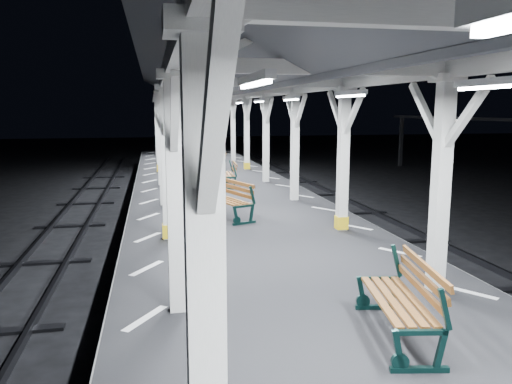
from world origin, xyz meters
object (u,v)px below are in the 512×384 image
object	(u,v)px
bench_near	(406,298)
bench_far	(229,173)
bench_mid	(231,198)
bench_extra	(219,160)

from	to	relation	value
bench_near	bench_far	world-z (taller)	bench_near
bench_mid	bench_extra	size ratio (longest dim) A/B	1.21
bench_near	bench_far	distance (m)	12.59
bench_mid	bench_far	xyz separation A→B (m)	(0.77, 5.31, -0.03)
bench_near	bench_mid	bearing A→B (deg)	108.69
bench_mid	bench_extra	xyz separation A→B (m)	(1.08, 10.60, -0.07)
bench_mid	bench_extra	distance (m)	10.65
bench_far	bench_near	bearing A→B (deg)	-84.95
bench_near	bench_mid	size ratio (longest dim) A/B	1.00
bench_extra	bench_mid	bearing A→B (deg)	-99.04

